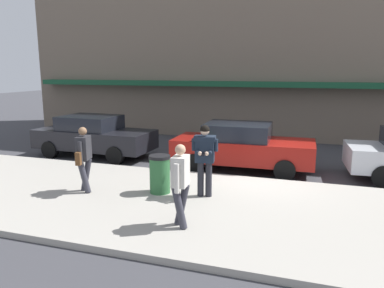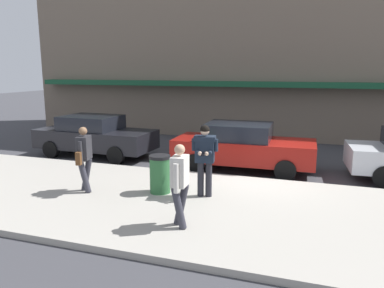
{
  "view_description": "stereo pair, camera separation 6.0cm",
  "coord_description": "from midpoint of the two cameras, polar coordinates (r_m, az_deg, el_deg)",
  "views": [
    {
      "loc": [
        1.55,
        -10.86,
        3.26
      ],
      "look_at": [
        -1.21,
        -2.46,
        1.49
      ],
      "focal_mm": 35.0,
      "sensor_mm": 36.0,
      "label": 1
    },
    {
      "loc": [
        1.6,
        -10.84,
        3.26
      ],
      "look_at": [
        -1.21,
        -2.46,
        1.49
      ],
      "focal_mm": 35.0,
      "sensor_mm": 36.0,
      "label": 2
    }
  ],
  "objects": [
    {
      "name": "parked_sedan_mid",
      "position": [
        12.32,
        7.85,
        -0.35
      ],
      "size": [
        4.54,
        2.01,
        1.54
      ],
      "color": "maroon",
      "rests_on": "ground"
    },
    {
      "name": "curb_paint_line",
      "position": [
        11.39,
        14.98,
        -5.69
      ],
      "size": [
        28.0,
        0.12,
        0.01
      ],
      "primitive_type": "cube",
      "color": "silver",
      "rests_on": "ground"
    },
    {
      "name": "parked_sedan_near",
      "position": [
        14.68,
        -14.48,
        1.27
      ],
      "size": [
        4.56,
        2.04,
        1.54
      ],
      "color": "black",
      "rests_on": "ground"
    },
    {
      "name": "sidewalk",
      "position": [
        8.63,
        13.68,
        -10.7
      ],
      "size": [
        32.0,
        5.3,
        0.14
      ],
      "primitive_type": "cube",
      "color": "#A8A399",
      "rests_on": "ground"
    },
    {
      "name": "ground_plane",
      "position": [
        11.44,
        9.94,
        -5.41
      ],
      "size": [
        80.0,
        80.0,
        0.0
      ],
      "primitive_type": "plane",
      "color": "#3D3D42"
    },
    {
      "name": "trash_bin",
      "position": [
        9.62,
        -4.73,
        -4.56
      ],
      "size": [
        0.55,
        0.55,
        0.98
      ],
      "color": "#2D6638",
      "rests_on": "sidewalk"
    },
    {
      "name": "pedestrian_with_bag",
      "position": [
        9.91,
        -15.97,
        -1.67
      ],
      "size": [
        0.4,
        0.72,
        1.7
      ],
      "color": "#33333D",
      "rests_on": "sidewalk"
    },
    {
      "name": "pedestrian_in_light_coat",
      "position": [
        7.41,
        -1.63,
        -5.57
      ],
      "size": [
        0.35,
        0.6,
        1.7
      ],
      "color": "#33333D",
      "rests_on": "sidewalk"
    },
    {
      "name": "man_texting_on_phone",
      "position": [
        9.15,
        2.15,
        -1.37
      ],
      "size": [
        0.64,
        0.62,
        1.81
      ],
      "color": "#23232B",
      "rests_on": "sidewalk"
    }
  ]
}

